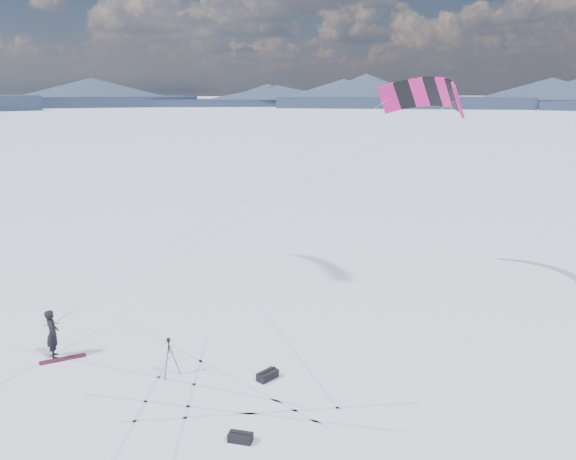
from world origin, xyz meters
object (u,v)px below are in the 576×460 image
object	(u,v)px
snowkiter	(55,357)
gear_bag_a	(267,375)
snowboard	(63,359)
gear_bag_b	(240,437)
tripod	(169,352)

from	to	relation	value
snowkiter	gear_bag_a	world-z (taller)	snowkiter
snowboard	snowkiter	bearing A→B (deg)	123.84
snowboard	gear_bag_a	xyz separation A→B (m)	(7.00, -3.21, 0.13)
snowkiter	gear_bag_b	distance (m)	8.94
gear_bag_b	snowkiter	bearing A→B (deg)	158.46
gear_bag_a	gear_bag_b	size ratio (longest dim) A/B	1.10
snowkiter	tripod	world-z (taller)	tripod
tripod	gear_bag_a	xyz separation A→B (m)	(3.21, -1.07, -0.74)
snowboard	tripod	distance (m)	4.43
gear_bag_a	gear_bag_b	world-z (taller)	gear_bag_a
snowkiter	tripod	xyz separation A→B (m)	(4.09, -2.44, 0.89)
tripod	gear_bag_a	world-z (taller)	tripod
snowkiter	snowboard	world-z (taller)	snowkiter
snowkiter	snowboard	distance (m)	0.43
gear_bag_b	gear_bag_a	bearing A→B (deg)	93.41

